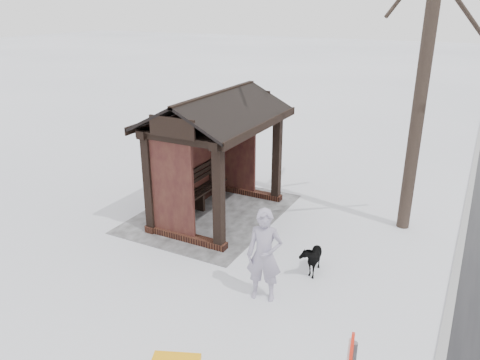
{
  "coord_description": "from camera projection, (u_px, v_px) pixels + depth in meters",
  "views": [
    {
      "loc": [
        9.17,
        5.44,
        5.01
      ],
      "look_at": [
        0.37,
        0.8,
        1.21
      ],
      "focal_mm": 35.0,
      "sensor_mm": 36.0,
      "label": 1
    }
  ],
  "objects": [
    {
      "name": "ground",
      "position": [
        219.0,
        215.0,
        11.74
      ],
      "size": [
        120.0,
        120.0,
        0.0
      ],
      "primitive_type": "plane",
      "color": "white",
      "rests_on": "ground"
    },
    {
      "name": "kerb",
      "position": [
        456.0,
        269.0,
        9.34
      ],
      "size": [
        120.0,
        0.15,
        0.06
      ],
      "primitive_type": "cube",
      "color": "gray",
      "rests_on": "ground"
    },
    {
      "name": "trampled_patch",
      "position": [
        212.0,
        213.0,
        11.82
      ],
      "size": [
        4.2,
        3.2,
        0.02
      ],
      "primitive_type": "cube",
      "color": "#929298",
      "rests_on": "ground"
    },
    {
      "name": "bus_shelter",
      "position": [
        211.0,
        130.0,
        11.03
      ],
      "size": [
        3.6,
        2.4,
        3.09
      ],
      "color": "#341913",
      "rests_on": "ground"
    },
    {
      "name": "pedestrian",
      "position": [
        264.0,
        255.0,
        8.17
      ],
      "size": [
        0.55,
        0.71,
        1.73
      ],
      "primitive_type": "imported",
      "rotation": [
        0.0,
        0.0,
        1.8
      ],
      "color": "#938BA3",
      "rests_on": "ground"
    },
    {
      "name": "dog",
      "position": [
        311.0,
        257.0,
        9.17
      ],
      "size": [
        0.82,
        0.46,
        0.65
      ],
      "primitive_type": "imported",
      "rotation": [
        0.0,
        0.0,
        1.72
      ],
      "color": "black",
      "rests_on": "ground"
    }
  ]
}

